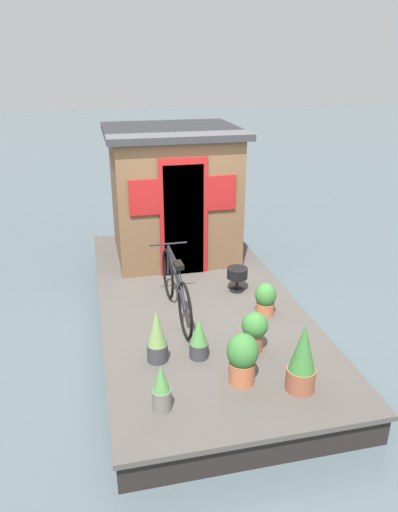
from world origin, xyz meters
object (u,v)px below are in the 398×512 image
Objects in this scene: potted_plant_ivy at (242,357)px; charcoal_grill at (237,274)px; potted_plant_lavender at (302,359)px; bicycle at (176,288)px; potted_plant_sage at (157,337)px; potted_plant_basil at (161,388)px; potted_plant_succulent at (199,339)px; potted_plant_mint at (255,329)px; potted_plant_thyme at (266,299)px; houseboat_cabin at (173,193)px.

charcoal_grill is (2.03, -0.57, -0.04)m from potted_plant_ivy.
potted_plant_ivy is 0.75× the size of potted_plant_lavender.
bicycle is 1.10m from charcoal_grill.
potted_plant_sage is at bearing 58.28° from potted_plant_lavender.
potted_plant_basil is (-1.76, 0.46, -0.15)m from bicycle.
charcoal_grill is at bearing -63.00° from bicycle.
potted_plant_ivy is at bearing -75.33° from potted_plant_basil.
potted_plant_lavender is (-1.78, -0.94, -0.03)m from bicycle.
potted_plant_succulent is (-0.04, -0.46, -0.06)m from potted_plant_sage.
potted_plant_mint is (-1.00, -0.72, -0.11)m from bicycle.
potted_plant_sage is at bearing 54.02° from potted_plant_ivy.
bicycle is 2.84× the size of potted_plant_sage.
potted_plant_sage is 1.42× the size of potted_plant_thyme.
potted_plant_basil is at bearing 165.21° from bicycle.
potted_plant_lavender is at bearing -90.80° from potted_plant_basil.
houseboat_cabin is at bearing 20.74° from charcoal_grill.
potted_plant_mint is at bearing -92.68° from potted_plant_sage.
houseboat_cabin is at bearing -9.57° from bicycle.
potted_plant_thyme is 2.20m from potted_plant_basil.
potted_plant_basil is 2.68m from charcoal_grill.
charcoal_grill is at bearing 11.72° from potted_plant_thyme.
potted_plant_sage is 0.81m from potted_plant_basil.
potted_plant_succulent is at bearing 31.94° from potted_plant_ivy.
charcoal_grill is at bearing -0.84° from potted_plant_lavender.
potted_plant_lavender is 1.41m from potted_plant_basil.
bicycle is 1.24m from potted_plant_mint.
charcoal_grill is (1.49, -0.90, 0.02)m from potted_plant_succulent.
potted_plant_ivy is at bearing -179.28° from houseboat_cabin.
potted_plant_lavender reaches higher than potted_plant_sage.
potted_plant_basil reaches higher than potted_plant_thyme.
potted_plant_ivy is 1.12× the size of potted_plant_succulent.
potted_plant_basil is at bearing 144.70° from potted_plant_succulent.
potted_plant_sage is 0.84× the size of potted_plant_lavender.
potted_plant_thyme is at bearing -102.13° from bicycle.
potted_plant_basil is (-0.75, 1.18, -0.04)m from potted_plant_mint.
potted_plant_mint is 0.65m from potted_plant_succulent.
potted_plant_ivy is at bearing -148.06° from potted_plant_succulent.
charcoal_grill is (1.50, -0.26, -0.02)m from potted_plant_mint.
potted_plant_lavender is 1.51× the size of potted_plant_basil.
potted_plant_succulent is (0.78, 0.87, -0.12)m from potted_plant_lavender.
houseboat_cabin is 4.01m from potted_plant_lavender.
bicycle is 4.03× the size of potted_plant_thyme.
potted_plant_succulent reaches higher than potted_plant_mint.
potted_plant_basil reaches higher than potted_plant_mint.
potted_plant_succulent is at bearing 48.15° from potted_plant_lavender.
potted_plant_lavender is at bearing -114.66° from potted_plant_ivy.
potted_plant_ivy is (-1.53, -0.41, -0.09)m from bicycle.
charcoal_grill is (2.27, -0.03, -0.10)m from potted_plant_lavender.
potted_plant_lavender is 1.17m from potted_plant_succulent.
houseboat_cabin reaches higher than potted_plant_lavender.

